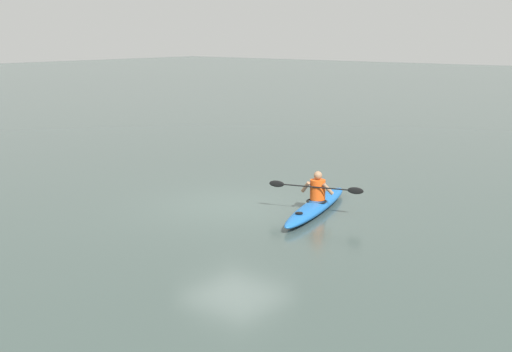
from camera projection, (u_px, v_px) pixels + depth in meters
name	position (u px, v px, depth m)	size (l,w,h in m)	color
ground_plane	(236.00, 206.00, 18.13)	(160.00, 160.00, 0.00)	#384742
kayak	(316.00, 206.00, 17.47)	(1.78, 4.32, 0.29)	#1959A5
kayaker	(317.00, 188.00, 17.45)	(2.34, 0.75, 0.72)	#E04C14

